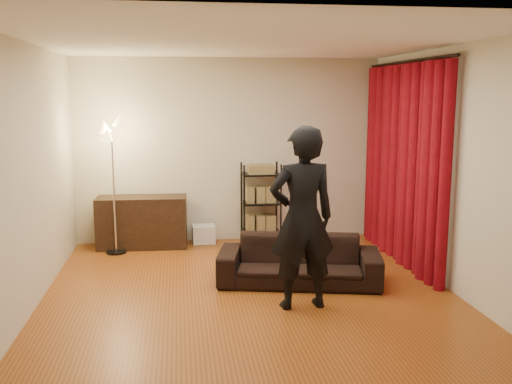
{
  "coord_description": "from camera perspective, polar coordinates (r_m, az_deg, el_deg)",
  "views": [
    {
      "loc": [
        -0.75,
        -5.9,
        2.18
      ],
      "look_at": [
        0.1,
        0.3,
        1.1
      ],
      "focal_mm": 40.0,
      "sensor_mm": 36.0,
      "label": 1
    }
  ],
  "objects": [
    {
      "name": "floor",
      "position": [
        6.34,
        -0.54,
        -10.33
      ],
      "size": [
        5.0,
        5.0,
        0.0
      ],
      "primitive_type": "plane",
      "color": "brown",
      "rests_on": "ground"
    },
    {
      "name": "ceiling",
      "position": [
        5.97,
        -0.58,
        14.78
      ],
      "size": [
        5.0,
        5.0,
        0.0
      ],
      "primitive_type": "plane",
      "rotation": [
        3.14,
        0.0,
        0.0
      ],
      "color": "white",
      "rests_on": "ground"
    },
    {
      "name": "wall_back",
      "position": [
        8.48,
        -2.69,
        4.17
      ],
      "size": [
        5.0,
        0.0,
        5.0
      ],
      "primitive_type": "plane",
      "rotation": [
        1.57,
        0.0,
        0.0
      ],
      "color": "beige",
      "rests_on": "ground"
    },
    {
      "name": "wall_front",
      "position": [
        3.58,
        4.48,
        -3.67
      ],
      "size": [
        5.0,
        0.0,
        5.0
      ],
      "primitive_type": "plane",
      "rotation": [
        -1.57,
        0.0,
        0.0
      ],
      "color": "beige",
      "rests_on": "ground"
    },
    {
      "name": "wall_left",
      "position": [
        6.15,
        -21.85,
        1.32
      ],
      "size": [
        0.0,
        5.0,
        5.0
      ],
      "primitive_type": "plane",
      "rotation": [
        1.57,
        0.0,
        1.57
      ],
      "color": "beige",
      "rests_on": "ground"
    },
    {
      "name": "wall_right",
      "position": [
        6.67,
        19.0,
        2.11
      ],
      "size": [
        0.0,
        5.0,
        5.0
      ],
      "primitive_type": "plane",
      "rotation": [
        1.57,
        0.0,
        -1.57
      ],
      "color": "beige",
      "rests_on": "ground"
    },
    {
      "name": "curtain_rod",
      "position": [
        7.61,
        14.97,
        12.48
      ],
      "size": [
        0.04,
        2.65,
        0.04
      ],
      "primitive_type": "cylinder",
      "rotation": [
        1.57,
        0.0,
        0.0
      ],
      "color": "black",
      "rests_on": "wall_right"
    },
    {
      "name": "curtain",
      "position": [
        7.65,
        14.4,
        2.69
      ],
      "size": [
        0.22,
        2.65,
        2.55
      ],
      "primitive_type": null,
      "color": "maroon",
      "rests_on": "ground"
    },
    {
      "name": "sofa",
      "position": [
        6.68,
        4.34,
        -6.86
      ],
      "size": [
        1.97,
        1.1,
        0.54
      ],
      "primitive_type": "imported",
      "rotation": [
        0.0,
        0.0,
        -0.21
      ],
      "color": "black",
      "rests_on": "ground"
    },
    {
      "name": "person",
      "position": [
        5.79,
        4.63,
        -2.64
      ],
      "size": [
        0.73,
        0.52,
        1.88
      ],
      "primitive_type": "imported",
      "rotation": [
        0.0,
        0.0,
        3.24
      ],
      "color": "black",
      "rests_on": "ground"
    },
    {
      "name": "media_cabinet",
      "position": [
        8.33,
        -11.32,
        -2.96
      ],
      "size": [
        1.28,
        0.53,
        0.73
      ],
      "primitive_type": "cube",
      "rotation": [
        0.0,
        0.0,
        -0.04
      ],
      "color": "#301F12",
      "rests_on": "ground"
    },
    {
      "name": "storage_boxes",
      "position": [
        8.47,
        -5.24,
        -4.21
      ],
      "size": [
        0.35,
        0.29,
        0.27
      ],
      "primitive_type": null,
      "rotation": [
        0.0,
        0.0,
        0.09
      ],
      "color": "silver",
      "rests_on": "ground"
    },
    {
      "name": "wire_shelf",
      "position": [
        8.42,
        0.48,
        -1.1
      ],
      "size": [
        0.61,
        0.49,
        1.18
      ],
      "primitive_type": null,
      "rotation": [
        0.0,
        0.0,
        -0.25
      ],
      "color": "black",
      "rests_on": "ground"
    },
    {
      "name": "floor_lamp",
      "position": [
        7.99,
        -14.04,
        0.4
      ],
      "size": [
        0.34,
        0.34,
        1.83
      ],
      "primitive_type": null,
      "rotation": [
        0.0,
        0.0,
        0.02
      ],
      "color": "silver",
      "rests_on": "ground"
    }
  ]
}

